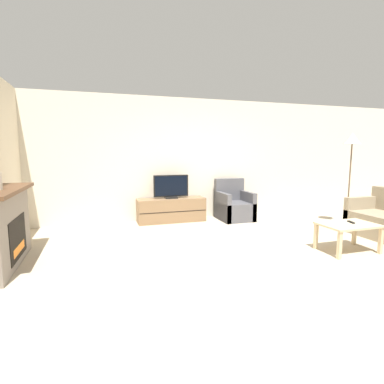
{
  "coord_description": "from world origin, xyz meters",
  "views": [
    {
      "loc": [
        -2.05,
        -3.96,
        1.51
      ],
      "look_at": [
        -0.55,
        0.76,
        0.85
      ],
      "focal_mm": 28.0,
      "sensor_mm": 36.0,
      "label": 1
    }
  ],
  "objects_px": {
    "armchair": "(234,206)",
    "floor_lamp": "(352,145)",
    "tv_stand": "(171,210)",
    "remote": "(351,222)",
    "fireplace": "(2,228)",
    "tv": "(171,188)",
    "coffee_table": "(348,228)"
  },
  "relations": [
    {
      "from": "armchair",
      "to": "floor_lamp",
      "type": "distance_m",
      "value": 2.69
    },
    {
      "from": "tv_stand",
      "to": "remote",
      "type": "height_order",
      "value": "tv_stand"
    },
    {
      "from": "armchair",
      "to": "remote",
      "type": "height_order",
      "value": "armchair"
    },
    {
      "from": "fireplace",
      "to": "tv_stand",
      "type": "relative_size",
      "value": 1.09
    },
    {
      "from": "fireplace",
      "to": "tv",
      "type": "relative_size",
      "value": 2.1
    },
    {
      "from": "tv",
      "to": "coffee_table",
      "type": "xyz_separation_m",
      "value": [
        2.1,
        -2.74,
        -0.38
      ]
    },
    {
      "from": "tv",
      "to": "armchair",
      "type": "height_order",
      "value": "tv"
    },
    {
      "from": "coffee_table",
      "to": "fireplace",
      "type": "bearing_deg",
      "value": 169.65
    },
    {
      "from": "remote",
      "to": "floor_lamp",
      "type": "xyz_separation_m",
      "value": [
        1.16,
        1.23,
        1.2
      ]
    },
    {
      "from": "remote",
      "to": "tv_stand",
      "type": "bearing_deg",
      "value": 143.86
    },
    {
      "from": "tv",
      "to": "tv_stand",
      "type": "bearing_deg",
      "value": 90.0
    },
    {
      "from": "tv_stand",
      "to": "tv",
      "type": "xyz_separation_m",
      "value": [
        0.0,
        -0.0,
        0.49
      ]
    },
    {
      "from": "tv",
      "to": "remote",
      "type": "distance_m",
      "value": 3.49
    },
    {
      "from": "armchair",
      "to": "tv",
      "type": "bearing_deg",
      "value": 172.19
    },
    {
      "from": "fireplace",
      "to": "tv",
      "type": "xyz_separation_m",
      "value": [
        2.73,
        1.86,
        0.22
      ]
    },
    {
      "from": "tv_stand",
      "to": "floor_lamp",
      "type": "xyz_separation_m",
      "value": [
        3.35,
        -1.47,
        1.39
      ]
    },
    {
      "from": "tv_stand",
      "to": "remote",
      "type": "xyz_separation_m",
      "value": [
        2.19,
        -2.7,
        0.18
      ]
    },
    {
      "from": "tv_stand",
      "to": "tv",
      "type": "bearing_deg",
      "value": -90.0
    },
    {
      "from": "floor_lamp",
      "to": "coffee_table",
      "type": "bearing_deg",
      "value": -134.54
    },
    {
      "from": "fireplace",
      "to": "armchair",
      "type": "distance_m",
      "value": 4.47
    },
    {
      "from": "tv_stand",
      "to": "armchair",
      "type": "xyz_separation_m",
      "value": [
        1.41,
        -0.19,
        0.04
      ]
    },
    {
      "from": "tv_stand",
      "to": "tv",
      "type": "height_order",
      "value": "tv"
    },
    {
      "from": "tv_stand",
      "to": "tv",
      "type": "relative_size",
      "value": 1.92
    },
    {
      "from": "tv_stand",
      "to": "armchair",
      "type": "bearing_deg",
      "value": -7.89
    },
    {
      "from": "tv",
      "to": "fireplace",
      "type": "bearing_deg",
      "value": -145.8
    },
    {
      "from": "armchair",
      "to": "coffee_table",
      "type": "xyz_separation_m",
      "value": [
        0.7,
        -2.55,
        0.08
      ]
    },
    {
      "from": "coffee_table",
      "to": "floor_lamp",
      "type": "relative_size",
      "value": 0.45
    },
    {
      "from": "armchair",
      "to": "remote",
      "type": "xyz_separation_m",
      "value": [
        0.79,
        -2.51,
        0.15
      ]
    },
    {
      "from": "tv",
      "to": "remote",
      "type": "xyz_separation_m",
      "value": [
        2.19,
        -2.7,
        -0.31
      ]
    },
    {
      "from": "fireplace",
      "to": "remote",
      "type": "bearing_deg",
      "value": -9.7
    },
    {
      "from": "fireplace",
      "to": "armchair",
      "type": "xyz_separation_m",
      "value": [
        4.14,
        1.66,
        -0.24
      ]
    },
    {
      "from": "tv",
      "to": "floor_lamp",
      "type": "height_order",
      "value": "floor_lamp"
    }
  ]
}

